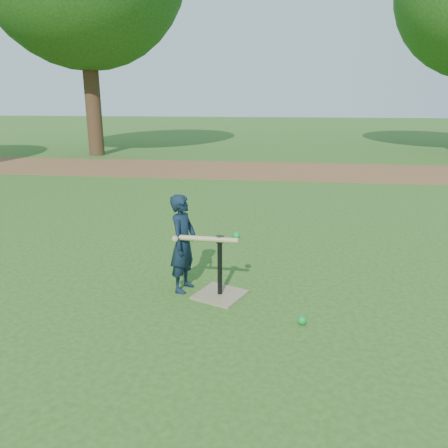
# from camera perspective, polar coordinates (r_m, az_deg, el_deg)

# --- Properties ---
(ground) EXTENTS (80.00, 80.00, 0.00)m
(ground) POSITION_cam_1_polar(r_m,az_deg,el_deg) (4.53, 3.86, -8.34)
(ground) COLOR #285116
(ground) RESTS_ON ground
(dirt_strip) EXTENTS (24.00, 3.00, 0.01)m
(dirt_strip) POSITION_cam_1_polar(r_m,az_deg,el_deg) (11.77, 6.46, 6.97)
(dirt_strip) COLOR brown
(dirt_strip) RESTS_ON ground
(child) EXTENTS (0.30, 0.40, 0.99)m
(child) POSITION_cam_1_polar(r_m,az_deg,el_deg) (4.33, -5.37, -2.53)
(child) COLOR black
(child) RESTS_ON ground
(wiffle_ball_ground) EXTENTS (0.08, 0.08, 0.08)m
(wiffle_ball_ground) POSITION_cam_1_polar(r_m,az_deg,el_deg) (3.89, 10.15, -12.28)
(wiffle_ball_ground) COLOR #0D902E
(wiffle_ball_ground) RESTS_ON ground
(batting_tee) EXTENTS (0.56, 0.56, 0.61)m
(batting_tee) POSITION_cam_1_polar(r_m,az_deg,el_deg) (4.31, -0.54, -8.02)
(batting_tee) COLOR #897857
(batting_tee) RESTS_ON ground
(swing_action) EXTENTS (0.64, 0.20, 0.09)m
(swing_action) POSITION_cam_1_polar(r_m,az_deg,el_deg) (4.15, -1.87, -1.88)
(swing_action) COLOR tan
(swing_action) RESTS_ON ground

